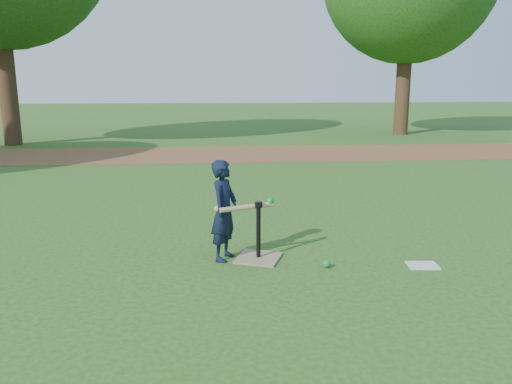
{
  "coord_description": "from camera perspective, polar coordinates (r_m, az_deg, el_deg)",
  "views": [
    {
      "loc": [
        -0.12,
        -5.23,
        1.81
      ],
      "look_at": [
        0.33,
        -0.01,
        0.65
      ],
      "focal_mm": 35.0,
      "sensor_mm": 36.0,
      "label": 1
    }
  ],
  "objects": [
    {
      "name": "child",
      "position": [
        5.11,
        -3.66,
        -2.12
      ],
      "size": [
        0.39,
        0.45,
        1.04
      ],
      "primitive_type": "imported",
      "rotation": [
        0.0,
        0.0,
        1.14
      ],
      "color": "black",
      "rests_on": "ground"
    },
    {
      "name": "dirt_strip",
      "position": [
        12.86,
        -4.34,
        4.36
      ],
      "size": [
        24.0,
        3.0,
        0.01
      ],
      "primitive_type": "cube",
      "color": "brown",
      "rests_on": "ground"
    },
    {
      "name": "ground",
      "position": [
        5.54,
        -3.44,
        -6.62
      ],
      "size": [
        80.0,
        80.0,
        0.0
      ],
      "primitive_type": "plane",
      "color": "#285116",
      "rests_on": "ground"
    },
    {
      "name": "swing_action",
      "position": [
        5.08,
        -0.82,
        -1.61
      ],
      "size": [
        0.62,
        0.28,
        0.1
      ],
      "color": "tan",
      "rests_on": "ground"
    },
    {
      "name": "clipboard",
      "position": [
        5.33,
        18.51,
        -7.96
      ],
      "size": [
        0.32,
        0.26,
        0.01
      ],
      "primitive_type": "cube",
      "rotation": [
        0.0,
        0.0,
        -0.09
      ],
      "color": "silver",
      "rests_on": "ground"
    },
    {
      "name": "batting_tee",
      "position": [
        5.22,
        0.28,
        -6.5
      ],
      "size": [
        0.55,
        0.55,
        0.61
      ],
      "color": "#917C5C",
      "rests_on": "ground"
    },
    {
      "name": "wiffle_ball_ground",
      "position": [
        5.05,
        8.06,
        -8.13
      ],
      "size": [
        0.08,
        0.08,
        0.08
      ],
      "primitive_type": "sphere",
      "color": "#0D9336",
      "rests_on": "ground"
    }
  ]
}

